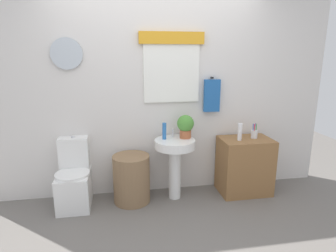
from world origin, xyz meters
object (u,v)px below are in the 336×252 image
(potted_plant, at_px, (185,125))
(soap_bottle, at_px, (164,131))
(laundry_hamper, at_px, (132,179))
(toothbrush_cup, at_px, (254,134))
(toilet, at_px, (74,180))
(wooden_cabinet, at_px, (244,166))
(lotion_bottle, at_px, (240,132))
(pedestal_sink, at_px, (175,155))

(potted_plant, bearing_deg, soap_bottle, -177.80)
(laundry_hamper, height_order, toothbrush_cup, toothbrush_cup)
(soap_bottle, bearing_deg, toilet, -179.28)
(wooden_cabinet, relative_size, soap_bottle, 3.58)
(soap_bottle, relative_size, lotion_bottle, 0.94)
(pedestal_sink, bearing_deg, wooden_cabinet, 0.00)
(soap_bottle, relative_size, toothbrush_cup, 1.08)
(pedestal_sink, distance_m, wooden_cabinet, 0.93)
(toilet, height_order, soap_bottle, soap_bottle)
(laundry_hamper, relative_size, potted_plant, 2.05)
(soap_bottle, relative_size, potted_plant, 0.70)
(laundry_hamper, distance_m, soap_bottle, 0.69)
(pedestal_sink, relative_size, toothbrush_cup, 4.04)
(laundry_hamper, xyz_separation_m, toothbrush_cup, (1.54, 0.02, 0.48))
(pedestal_sink, xyz_separation_m, potted_plant, (0.14, 0.06, 0.35))
(laundry_hamper, relative_size, wooden_cabinet, 0.81)
(pedestal_sink, distance_m, soap_bottle, 0.32)
(wooden_cabinet, bearing_deg, potted_plant, 175.52)
(toilet, bearing_deg, pedestal_sink, -1.76)
(laundry_hamper, distance_m, potted_plant, 0.91)
(laundry_hamper, height_order, wooden_cabinet, wooden_cabinet)
(lotion_bottle, bearing_deg, wooden_cabinet, 19.90)
(toothbrush_cup, bearing_deg, wooden_cabinet, -169.79)
(wooden_cabinet, bearing_deg, toilet, 179.00)
(toilet, distance_m, pedestal_sink, 1.22)
(wooden_cabinet, height_order, lotion_bottle, lotion_bottle)
(potted_plant, xyz_separation_m, lotion_bottle, (0.66, -0.10, -0.09))
(pedestal_sink, relative_size, lotion_bottle, 3.54)
(lotion_bottle, bearing_deg, soap_bottle, 174.38)
(soap_bottle, height_order, potted_plant, potted_plant)
(toilet, height_order, toothbrush_cup, toothbrush_cup)
(pedestal_sink, bearing_deg, laundry_hamper, 180.00)
(toilet, xyz_separation_m, potted_plant, (1.33, 0.02, 0.60))
(toilet, bearing_deg, toothbrush_cup, -0.43)
(lotion_bottle, bearing_deg, pedestal_sink, 177.12)
(potted_plant, bearing_deg, toilet, -178.99)
(soap_bottle, bearing_deg, potted_plant, 2.20)
(laundry_hamper, xyz_separation_m, soap_bottle, (0.41, 0.05, 0.56))
(toilet, relative_size, potted_plant, 2.85)
(toilet, distance_m, potted_plant, 1.46)
(potted_plant, height_order, lotion_bottle, potted_plant)
(toothbrush_cup, bearing_deg, toilet, 179.57)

